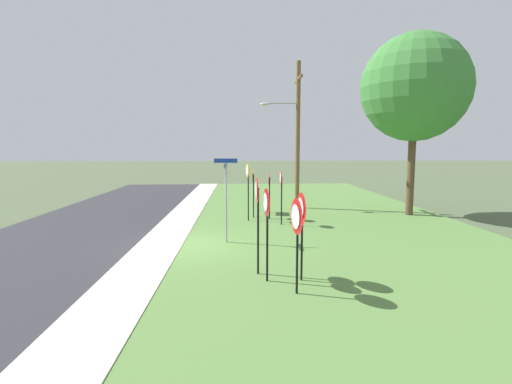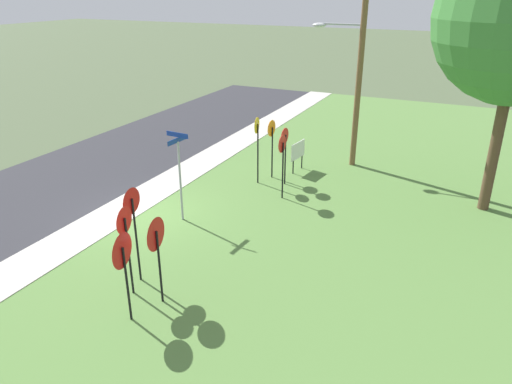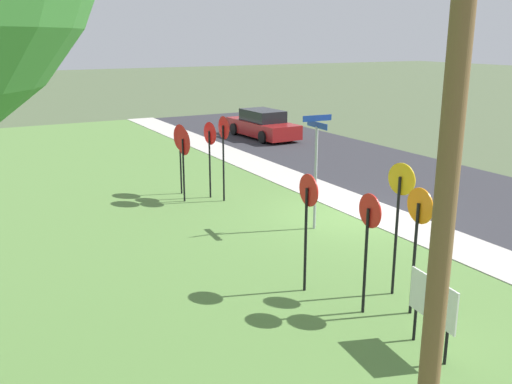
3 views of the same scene
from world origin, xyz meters
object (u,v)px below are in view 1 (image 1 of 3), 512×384
Objects in this scene: stop_sign_far_center at (269,185)px; yield_sign_near_left at (296,224)px; utility_pole at (295,129)px; notice_board at (266,197)px; stop_sign_near_left at (248,181)px; stop_sign_far_left at (253,183)px; yield_sign_far_left at (266,213)px; oak_tree_left at (415,88)px; yield_sign_near_right at (301,215)px; yield_sign_far_right at (257,202)px; stop_sign_near_right at (281,186)px; street_name_post at (226,193)px.

stop_sign_far_center reaches higher than yield_sign_near_left.
notice_board is at bearing -44.31° from utility_pole.
stop_sign_near_left is 1.11× the size of stop_sign_far_left.
stop_sign_near_left is at bearing 173.11° from yield_sign_far_left.
stop_sign_far_left is at bearing -24.58° from notice_board.
utility_pole is at bearing 159.53° from yield_sign_far_left.
stop_sign_far_center is 0.28× the size of utility_pole.
utility_pole is 4.26m from notice_board.
stop_sign_near_left is at bearing -81.61° from oak_tree_left.
yield_sign_far_right reaches higher than yield_sign_near_right.
stop_sign_near_right is 3.01m from notice_board.
notice_board is 0.14× the size of oak_tree_left.
stop_sign_near_right is 7.05m from yield_sign_near_right.
yield_sign_near_right is 0.28× the size of utility_pole.
street_name_post is 8.79m from utility_pole.
utility_pole is at bearing 142.81° from stop_sign_far_left.
oak_tree_left is (2.46, 5.43, 1.88)m from utility_pole.
utility_pole is at bearing 165.43° from yield_sign_near_right.
utility_pole is 0.90× the size of oak_tree_left.
oak_tree_left is (-8.65, 8.02, 4.26)m from yield_sign_far_right.
yield_sign_near_left is 10.81m from notice_board.
yield_sign_near_right is at bearing -7.43° from utility_pole.
yield_sign_near_right reaches higher than notice_board.
stop_sign_near_left reaches higher than stop_sign_far_center.
yield_sign_far_left is 0.80× the size of street_name_post.
utility_pole reaches higher than stop_sign_far_left.
yield_sign_near_right is 1.23m from yield_sign_far_right.
stop_sign_near_left is 4.08m from street_name_post.
oak_tree_left is (-9.19, 6.95, 4.53)m from yield_sign_near_right.
stop_sign_far_center is (0.44, 0.74, -0.09)m from stop_sign_far_left.
stop_sign_far_left is at bearing -145.22° from stop_sign_near_right.
stop_sign_far_left reaches higher than notice_board.
street_name_post is at bearing -9.86° from notice_board.
yield_sign_near_left is at bearing 2.46° from stop_sign_far_center.
stop_sign_near_right reaches higher than yield_sign_near_right.
yield_sign_far_left reaches higher than stop_sign_far_center.
street_name_post is 6.23m from notice_board.
notice_board is at bearing 150.91° from stop_sign_far_left.
notice_board is (-1.90, 0.96, -1.02)m from stop_sign_near_left.
stop_sign_near_right is (0.95, 1.42, -0.16)m from stop_sign_near_left.
stop_sign_near_right is at bearing 36.65° from stop_sign_far_left.
yield_sign_near_left is 0.25× the size of oak_tree_left.
utility_pole reaches higher than street_name_post.
yield_sign_far_left is (8.79, 0.02, 0.07)m from stop_sign_far_left.
stop_sign_near_left is at bearing -122.94° from stop_sign_near_right.
yield_sign_far_left is 12.18m from utility_pole.
utility_pole reaches higher than stop_sign_far_center.
stop_sign_near_left is 1.00× the size of yield_sign_far_right.
notice_board is at bearing 167.18° from yield_sign_far_left.
yield_sign_near_left is 1.67m from yield_sign_far_right.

